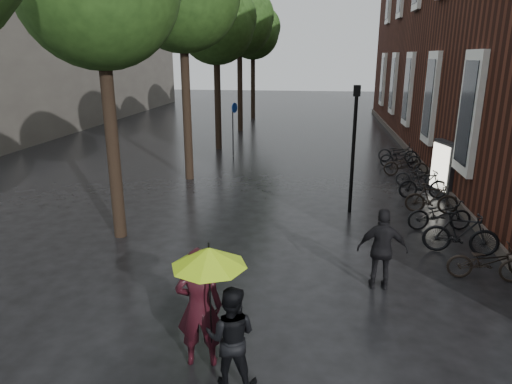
% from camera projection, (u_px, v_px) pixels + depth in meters
% --- Properties ---
extents(street_trees, '(4.33, 34.03, 8.91)m').
position_uv_depth(street_trees, '(201.00, 12.00, 18.82)').
color(street_trees, black).
rests_on(street_trees, ground).
extents(person_burgundy, '(0.78, 0.57, 1.95)m').
position_uv_depth(person_burgundy, '(199.00, 307.00, 6.90)').
color(person_burgundy, black).
rests_on(person_burgundy, ground).
extents(person_black, '(0.76, 0.59, 1.56)m').
position_uv_depth(person_black, '(231.00, 337.00, 6.51)').
color(person_black, black).
rests_on(person_black, ground).
extents(lime_umbrella, '(1.09, 1.09, 1.61)m').
position_uv_depth(lime_umbrella, '(209.00, 257.00, 6.36)').
color(lime_umbrella, black).
rests_on(lime_umbrella, ground).
extents(pedestrian_walking, '(1.01, 0.43, 1.72)m').
position_uv_depth(pedestrian_walking, '(382.00, 249.00, 9.24)').
color(pedestrian_walking, black).
rests_on(pedestrian_walking, ground).
extents(parked_bicycles, '(1.99, 12.12, 1.05)m').
position_uv_depth(parked_bicycles, '(422.00, 185.00, 15.32)').
color(parked_bicycles, black).
rests_on(parked_bicycles, ground).
extents(ad_lightbox, '(0.29, 1.25, 1.88)m').
position_uv_depth(ad_lightbox, '(444.00, 168.00, 15.51)').
color(ad_lightbox, black).
rests_on(ad_lightbox, ground).
extents(lamp_post, '(0.20, 0.20, 3.83)m').
position_uv_depth(lamp_post, '(354.00, 137.00, 13.37)').
color(lamp_post, black).
rests_on(lamp_post, ground).
extents(cycle_sign, '(0.13, 0.46, 2.55)m').
position_uv_depth(cycle_sign, '(234.00, 121.00, 21.20)').
color(cycle_sign, '#262628').
rests_on(cycle_sign, ground).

